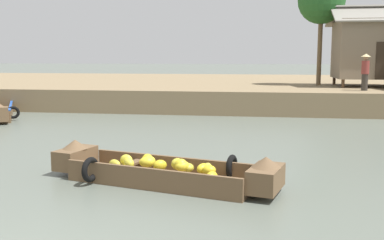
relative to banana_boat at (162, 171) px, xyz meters
The scene contains 7 objects.
ground_plane 5.37m from the banana_boat, 102.69° to the left, with size 300.00×300.00×0.00m, color #596056.
riverbank_strip 20.84m from the banana_boat, 93.24° to the left, with size 160.00×20.00×1.07m, color #7F6B4C.
banana_boat is the anchor object (origin of this frame).
cargo_boat_upstream 12.98m from the banana_boat, 135.41° to the left, with size 3.32×5.11×0.88m.
stilt_house_left 17.64m from the banana_boat, 63.62° to the left, with size 4.75×3.69×4.11m.
palm_tree_near 17.91m from the banana_boat, 73.02° to the left, with size 2.48×2.48×5.72m.
vendor_person 14.29m from the banana_boat, 62.35° to the left, with size 0.44×0.44×1.66m.
Camera 1 is at (3.18, -4.10, 2.60)m, focal length 42.22 mm.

